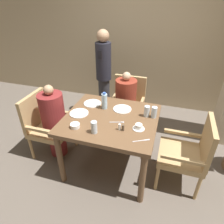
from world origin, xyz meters
The scene contains 22 objects.
ground_plane centered at (0.00, 0.00, 0.00)m, with size 16.00×16.00×0.00m, color #60564C.
wall_back centered at (0.00, 1.95, 1.40)m, with size 8.00×0.06×2.80m.
dining_table centered at (0.00, 0.00, 0.67)m, with size 1.11×1.00×0.78m.
chair_left_side centered at (-0.95, 0.00, 0.49)m, with size 0.52×0.52×0.91m.
diner_in_left_chair centered at (-0.81, 0.00, 0.56)m, with size 0.32×0.32×1.09m.
chair_far_side centered at (0.00, 0.90, 0.49)m, with size 0.52×0.52×0.91m.
diner_in_far_chair centered at (0.00, 0.76, 0.55)m, with size 0.32×0.32×1.08m.
chair_right_side centered at (0.95, 0.00, 0.49)m, with size 0.52×0.52×0.91m.
standing_host centered at (-0.52, 1.23, 0.84)m, with size 0.27×0.30×1.56m.
plate_main_left centered at (0.08, 0.23, 0.78)m, with size 0.23×0.23×0.01m.
plate_main_right centered at (-0.34, 0.25, 0.78)m, with size 0.23×0.23×0.01m.
plate_dessert_center centered at (-0.40, -0.03, 0.78)m, with size 0.23×0.23×0.01m.
teacup_with_saucer centered at (0.36, -0.12, 0.80)m, with size 0.13×0.13×0.06m.
bowl_small centered at (-0.32, -0.31, 0.80)m, with size 0.11×0.11×0.05m.
water_bottle centered at (-0.14, 0.19, 0.88)m, with size 0.07×0.07×0.23m.
glass_tall_near centered at (-0.08, -0.33, 0.85)m, with size 0.07×0.07×0.14m.
glass_tall_mid centered at (0.49, 0.16, 0.85)m, with size 0.07×0.07×0.14m.
glass_tall_far centered at (0.40, 0.16, 0.85)m, with size 0.07×0.07×0.14m.
salt_shaker centered at (0.17, -0.20, 0.81)m, with size 0.03×0.03×0.08m.
pepper_shaker centered at (0.20, -0.20, 0.81)m, with size 0.03×0.03×0.07m.
fork_beside_plate centered at (0.12, -0.07, 0.78)m, with size 0.17×0.07×0.00m.
knife_beside_plate centered at (0.44, -0.31, 0.78)m, with size 0.17×0.10×0.00m.
Camera 1 is at (0.61, -1.91, 2.09)m, focal length 32.00 mm.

